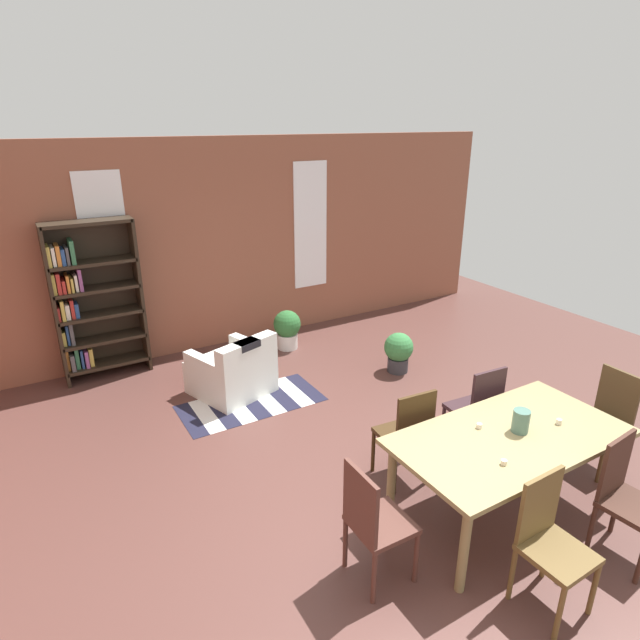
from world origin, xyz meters
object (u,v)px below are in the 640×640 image
at_px(dining_chair_head_left, 373,520).
at_px(dining_chair_near_right, 626,495).
at_px(dining_table, 510,443).
at_px(dining_chair_near_left, 550,539).
at_px(armchair_white, 233,372).
at_px(dining_chair_far_right, 477,407).
at_px(vase_on_table, 521,421).
at_px(potted_plant_by_shelf, 399,351).
at_px(dining_chair_head_right, 606,417).
at_px(potted_plant_corner, 287,328).
at_px(dining_chair_far_left, 407,433).
at_px(bookshelf_tall, 90,300).

bearing_deg(dining_chair_head_left, dining_chair_near_right, -22.59).
xyz_separation_m(dining_table, dining_chair_near_left, (-0.43, -0.73, -0.17)).
bearing_deg(armchair_white, dining_chair_near_left, -79.44).
distance_m(dining_chair_far_right, dining_chair_head_left, 1.90).
bearing_deg(dining_chair_near_left, armchair_white, 100.56).
height_order(dining_chair_near_left, dining_chair_head_left, same).
relative_size(vase_on_table, potted_plant_by_shelf, 0.36).
relative_size(dining_table, dining_chair_head_right, 2.01).
bearing_deg(potted_plant_corner, vase_on_table, -88.94).
xyz_separation_m(dining_table, armchair_white, (-1.14, 3.07, -0.40)).
distance_m(dining_chair_near_left, dining_chair_head_left, 1.15).
distance_m(dining_table, potted_plant_corner, 3.94).
relative_size(dining_table, dining_chair_near_left, 2.01).
bearing_deg(dining_chair_head_left, dining_chair_far_right, 22.50).
bearing_deg(dining_chair_head_right, vase_on_table, 179.92).
relative_size(dining_chair_near_right, armchair_white, 0.94).
bearing_deg(dining_chair_near_right, potted_plant_by_shelf, 81.38).
distance_m(dining_table, armchair_white, 3.30).
relative_size(dining_chair_far_left, potted_plant_by_shelf, 1.80).
bearing_deg(bookshelf_tall, dining_chair_near_left, -68.58).
bearing_deg(dining_chair_far_left, potted_plant_corner, 81.87).
bearing_deg(potted_plant_by_shelf, dining_chair_near_left, -112.49).
bearing_deg(dining_table, dining_chair_head_right, -0.07).
bearing_deg(dining_chair_far_left, dining_chair_near_right, -59.45).
relative_size(dining_chair_far_left, bookshelf_tall, 0.48).
xyz_separation_m(dining_table, dining_chair_head_left, (-1.33, 0.00, -0.17)).
xyz_separation_m(vase_on_table, potted_plant_by_shelf, (0.82, 2.53, -0.56)).
relative_size(dining_chair_far_right, dining_chair_head_left, 1.00).
relative_size(dining_chair_far_left, armchair_white, 0.94).
distance_m(dining_table, dining_chair_near_left, 0.86).
xyz_separation_m(dining_chair_near_right, dining_chair_head_left, (-1.75, 0.73, 0.00)).
bearing_deg(dining_chair_near_left, vase_on_table, 54.19).
bearing_deg(dining_chair_head_right, bookshelf_tall, 130.69).
xyz_separation_m(dining_chair_far_right, potted_plant_by_shelf, (0.49, 1.80, -0.22)).
height_order(dining_chair_far_left, dining_chair_far_right, same).
height_order(dining_chair_far_left, armchair_white, dining_chair_far_left).
bearing_deg(bookshelf_tall, dining_chair_head_left, -75.84).
xyz_separation_m(dining_chair_near_left, bookshelf_tall, (-2.00, 5.09, 0.50)).
height_order(vase_on_table, dining_chair_near_right, dining_chair_near_right).
bearing_deg(dining_chair_far_left, dining_chair_far_right, -0.00).
height_order(dining_chair_far_left, dining_chair_near_left, same).
xyz_separation_m(dining_table, dining_chair_far_left, (-0.44, 0.73, -0.17)).
xyz_separation_m(dining_chair_near_right, dining_chair_far_right, (0.00, 1.45, 0.00)).
bearing_deg(potted_plant_corner, armchair_white, -143.65).
xyz_separation_m(bookshelf_tall, potted_plant_by_shelf, (3.34, -1.84, -0.72)).
relative_size(dining_chair_near_left, armchair_white, 0.94).
xyz_separation_m(dining_chair_far_left, dining_chair_near_right, (0.86, -1.45, 0.00)).
bearing_deg(dining_chair_near_right, dining_table, 120.18).
distance_m(dining_table, dining_chair_head_right, 1.34).
relative_size(vase_on_table, bookshelf_tall, 0.10).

